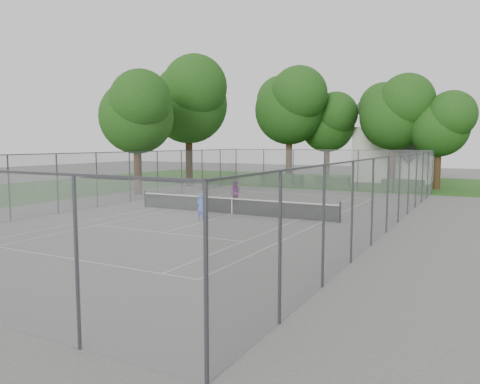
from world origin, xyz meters
The scene contains 17 objects.
ground centered at (0.00, 0.00, 0.00)m, with size 120.00×120.00×0.00m, color #5F5D5B.
grass_far centered at (0.00, 26.00, 0.00)m, with size 60.00×20.00×0.00m, color #234F16.
court_markings centered at (0.00, 0.00, 0.01)m, with size 11.03×23.83×0.01m.
tennis_net centered at (0.00, 0.00, 0.51)m, with size 12.87×0.10×1.10m.
perimeter_fence centered at (0.00, 0.00, 1.81)m, with size 18.08×34.08×3.52m.
tree_far_left centered at (-5.36, 21.92, 8.08)m, with size 8.17×7.46×11.75m.
tree_far_midleft centered at (-2.31, 25.09, 6.44)m, with size 6.53×5.96×9.38m.
tree_far_midright centered at (5.01, 22.14, 7.11)m, with size 7.20×6.57×10.35m.
tree_far_right centered at (8.99, 21.68, 5.91)m, with size 5.99×5.47×8.61m.
tree_side_back centered at (-12.29, 13.73, 8.33)m, with size 8.43×7.70×12.12m.
tree_side_front centered at (-11.71, 5.62, 6.66)m, with size 6.75×6.16×9.70m.
hedge_left centered at (-4.70, 18.36, 0.52)m, with size 4.14×1.24×1.03m, color #1B4516.
hedge_mid centered at (0.21, 18.87, 0.49)m, with size 3.14×0.90×0.99m, color #1B4516.
hedge_right centered at (6.61, 17.92, 0.51)m, with size 3.39×1.24×1.02m, color #1B4516.
house centered at (3.99, 28.56, 3.85)m, with size 7.69×5.96×9.58m.
girl_player centered at (-0.41, -2.64, 0.72)m, with size 0.52×0.34×1.44m, color blue.
woman_player centered at (-1.78, 3.66, 0.83)m, with size 0.80×0.63×1.66m, color #722671.
Camera 1 is at (13.07, -23.40, 4.11)m, focal length 35.00 mm.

